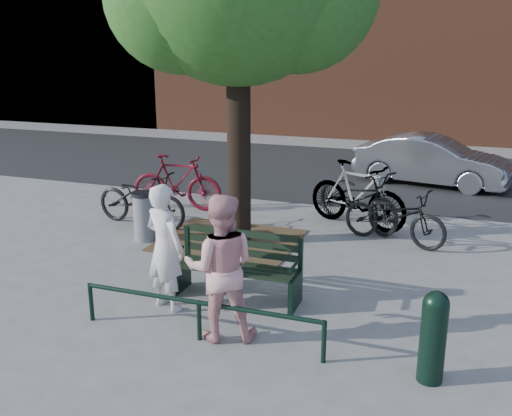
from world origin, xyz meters
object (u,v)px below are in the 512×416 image
at_px(person_left, 165,247).
at_px(bicycle_c, 357,197).
at_px(park_bench, 238,264).
at_px(person_right, 221,268).
at_px(parked_car, 432,161).
at_px(litter_bin, 144,216).
at_px(bollard, 433,334).

distance_m(person_left, bicycle_c, 4.73).
height_order(park_bench, person_right, person_right).
xyz_separation_m(park_bench, person_left, (-0.77, -0.63, 0.37)).
distance_m(park_bench, person_left, 1.06).
distance_m(park_bench, parked_car, 7.99).
bearing_deg(person_left, park_bench, -120.39).
xyz_separation_m(person_left, bicycle_c, (1.76, 4.38, -0.28)).
distance_m(person_left, litter_bin, 2.87).
bearing_deg(park_bench, litter_bin, 145.60).
distance_m(bollard, parked_car, 8.96).
xyz_separation_m(litter_bin, bicycle_c, (3.42, 2.08, 0.12)).
bearing_deg(bicycle_c, litter_bin, 159.44).
xyz_separation_m(person_right, bollard, (2.41, -0.14, -0.34)).
height_order(person_right, bollard, person_right).
bearing_deg(litter_bin, park_bench, -34.40).
height_order(person_left, bollard, person_left).
bearing_deg(person_left, litter_bin, -34.01).
bearing_deg(person_left, bicycle_c, -91.73).
bearing_deg(bicycle_c, parked_car, 21.88).
bearing_deg(person_left, bollard, -170.18).
xyz_separation_m(person_right, litter_bin, (-2.65, 2.78, -0.44)).
bearing_deg(bollard, park_bench, 154.52).
distance_m(park_bench, bollard, 2.91).
relative_size(park_bench, bollard, 1.73).
height_order(park_bench, parked_car, parked_car).
height_order(park_bench, bollard, bollard).
distance_m(bollard, litter_bin, 5.84).
height_order(bicycle_c, parked_car, parked_car).
xyz_separation_m(park_bench, person_right, (0.21, -1.11, 0.41)).
relative_size(park_bench, person_left, 1.02).
relative_size(person_right, litter_bin, 2.01).
distance_m(park_bench, person_right, 1.20).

